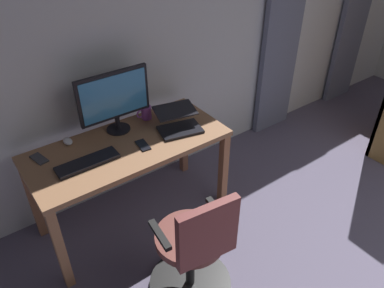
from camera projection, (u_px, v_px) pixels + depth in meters
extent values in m
cube|color=silver|center=(245.00, 20.00, 3.48)|extent=(5.34, 0.10, 2.50)
cube|color=slate|center=(357.00, 6.00, 4.26)|extent=(0.46, 0.06, 2.27)
cube|color=slate|center=(283.00, 27.00, 3.67)|extent=(0.49, 0.06, 2.27)
cube|color=#8D6141|center=(128.00, 146.00, 2.72)|extent=(1.45, 0.65, 0.04)
cube|color=#915B3C|center=(223.00, 171.00, 3.08)|extent=(0.06, 0.06, 0.71)
cube|color=#926241|center=(60.00, 250.00, 2.42)|extent=(0.06, 0.06, 0.71)
cube|color=#8F5C45|center=(183.00, 139.00, 3.46)|extent=(0.06, 0.06, 0.71)
cube|color=#8E5B3F|center=(33.00, 200.00, 2.80)|extent=(0.06, 0.06, 0.71)
cylinder|color=black|center=(190.00, 282.00, 2.58)|extent=(0.56, 0.56, 0.02)
sphere|color=black|center=(222.00, 268.00, 2.69)|extent=(0.05, 0.05, 0.05)
sphere|color=black|center=(184.00, 254.00, 2.80)|extent=(0.05, 0.05, 0.05)
sphere|color=black|center=(154.00, 280.00, 2.61)|extent=(0.05, 0.05, 0.05)
cylinder|color=black|center=(190.00, 262.00, 2.46)|extent=(0.06, 0.06, 0.43)
cylinder|color=brown|center=(190.00, 237.00, 2.32)|extent=(0.49, 0.49, 0.05)
cube|color=brown|center=(208.00, 234.00, 2.04)|extent=(0.38, 0.09, 0.41)
cube|color=black|center=(160.00, 235.00, 2.16)|extent=(0.07, 0.24, 0.03)
cube|color=black|center=(218.00, 210.00, 2.32)|extent=(0.07, 0.24, 0.03)
cylinder|color=black|center=(119.00, 129.00, 2.86)|extent=(0.18, 0.18, 0.01)
cylinder|color=black|center=(118.00, 123.00, 2.83)|extent=(0.04, 0.04, 0.10)
cube|color=black|center=(114.00, 95.00, 2.70)|extent=(0.55, 0.03, 0.36)
cube|color=teal|center=(115.00, 96.00, 2.69)|extent=(0.51, 0.01, 0.32)
cube|color=black|center=(88.00, 162.00, 2.51)|extent=(0.42, 0.13, 0.02)
cube|color=black|center=(180.00, 130.00, 2.84)|extent=(0.35, 0.27, 0.02)
cube|color=black|center=(175.00, 110.00, 2.86)|extent=(0.35, 0.27, 0.03)
ellipsoid|color=silver|center=(68.00, 141.00, 2.70)|extent=(0.06, 0.10, 0.04)
cube|color=black|center=(143.00, 145.00, 2.68)|extent=(0.08, 0.15, 0.01)
cube|color=#333338|center=(39.00, 159.00, 2.55)|extent=(0.10, 0.16, 0.01)
cylinder|color=purple|center=(146.00, 112.00, 2.97)|extent=(0.08, 0.08, 0.11)
torus|color=purple|center=(141.00, 114.00, 2.94)|extent=(0.07, 0.01, 0.07)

